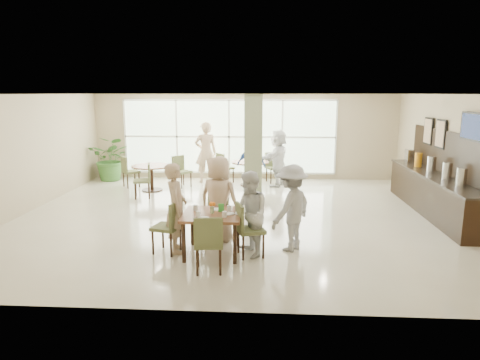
# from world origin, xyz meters

# --- Properties ---
(ground) EXTENTS (10.00, 10.00, 0.00)m
(ground) POSITION_xyz_m (0.00, 0.00, 0.00)
(ground) COLOR beige
(ground) RESTS_ON ground
(room_shell) EXTENTS (10.00, 10.00, 10.00)m
(room_shell) POSITION_xyz_m (0.00, 0.00, 1.70)
(room_shell) COLOR white
(room_shell) RESTS_ON ground
(window_bank) EXTENTS (7.00, 0.04, 7.00)m
(window_bank) POSITION_xyz_m (-0.50, 4.46, 1.40)
(window_bank) COLOR silver
(window_bank) RESTS_ON ground
(column) EXTENTS (0.45, 0.45, 2.80)m
(column) POSITION_xyz_m (0.40, 1.20, 1.40)
(column) COLOR #707954
(column) RESTS_ON ground
(main_table) EXTENTS (1.02, 1.02, 0.75)m
(main_table) POSITION_xyz_m (-0.22, -2.44, 0.66)
(main_table) COLOR brown
(main_table) RESTS_ON ground
(round_table_left) EXTENTS (1.15, 1.15, 0.75)m
(round_table_left) POSITION_xyz_m (-2.62, 2.50, 0.58)
(round_table_left) COLOR brown
(round_table_left) RESTS_ON ground
(round_table_right) EXTENTS (1.15, 1.15, 0.75)m
(round_table_right) POSITION_xyz_m (0.24, 3.40, 0.58)
(round_table_right) COLOR brown
(round_table_right) RESTS_ON ground
(chairs_main_table) EXTENTS (2.07, 2.09, 0.95)m
(chairs_main_table) POSITION_xyz_m (-0.26, -2.44, 0.47)
(chairs_main_table) COLOR #545B32
(chairs_main_table) RESTS_ON ground
(chairs_table_left) EXTENTS (2.20, 2.02, 0.95)m
(chairs_table_left) POSITION_xyz_m (-2.61, 2.52, 0.47)
(chairs_table_left) COLOR #545B32
(chairs_table_left) RESTS_ON ground
(chairs_table_right) EXTENTS (2.17, 1.87, 0.95)m
(chairs_table_right) POSITION_xyz_m (0.24, 3.43, 0.47)
(chairs_table_right) COLOR #545B32
(chairs_table_right) RESTS_ON ground
(tabletop_clutter) EXTENTS (0.76, 0.76, 0.21)m
(tabletop_clutter) POSITION_xyz_m (-0.19, -2.46, 0.81)
(tabletop_clutter) COLOR white
(tabletop_clutter) RESTS_ON main_table
(buffet_counter) EXTENTS (0.64, 4.70, 1.95)m
(buffet_counter) POSITION_xyz_m (4.70, 0.51, 0.55)
(buffet_counter) COLOR black
(buffet_counter) RESTS_ON ground
(wall_tv) EXTENTS (0.06, 1.00, 0.58)m
(wall_tv) POSITION_xyz_m (4.94, -0.60, 2.15)
(wall_tv) COLOR black
(wall_tv) RESTS_ON ground
(framed_art_a) EXTENTS (0.05, 0.55, 0.70)m
(framed_art_a) POSITION_xyz_m (4.95, 1.00, 1.85)
(framed_art_a) COLOR black
(framed_art_a) RESTS_ON ground
(framed_art_b) EXTENTS (0.05, 0.55, 0.70)m
(framed_art_b) POSITION_xyz_m (4.95, 1.80, 1.85)
(framed_art_b) COLOR black
(framed_art_b) RESTS_ON ground
(potted_plant) EXTENTS (1.41, 1.41, 1.45)m
(potted_plant) POSITION_xyz_m (-4.31, 3.90, 0.73)
(potted_plant) COLOR #37692A
(potted_plant) RESTS_ON ground
(teen_left) EXTENTS (0.48, 0.65, 1.62)m
(teen_left) POSITION_xyz_m (-0.88, -2.34, 0.81)
(teen_left) COLOR tan
(teen_left) RESTS_ON ground
(teen_far) EXTENTS (0.91, 0.70, 1.66)m
(teen_far) POSITION_xyz_m (-0.18, -1.71, 0.83)
(teen_far) COLOR tan
(teen_far) RESTS_ON ground
(teen_right) EXTENTS (0.81, 0.90, 1.51)m
(teen_right) POSITION_xyz_m (0.45, -2.49, 0.76)
(teen_right) COLOR white
(teen_right) RESTS_ON ground
(teen_standing) EXTENTS (1.08, 1.17, 1.58)m
(teen_standing) POSITION_xyz_m (1.18, -2.14, 0.79)
(teen_standing) COLOR #A6A6A8
(teen_standing) RESTS_ON ground
(adult_a) EXTENTS (1.03, 0.83, 1.54)m
(adult_a) POSITION_xyz_m (0.30, 2.58, 0.77)
(adult_a) COLOR #385FAA
(adult_a) RESTS_ON ground
(adult_b) EXTENTS (1.26, 1.76, 1.74)m
(adult_b) POSITION_xyz_m (1.10, 3.38, 0.87)
(adult_b) COLOR white
(adult_b) RESTS_ON ground
(adult_standing) EXTENTS (0.80, 0.62, 1.94)m
(adult_standing) POSITION_xyz_m (-1.19, 3.79, 0.97)
(adult_standing) COLOR tan
(adult_standing) RESTS_ON ground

